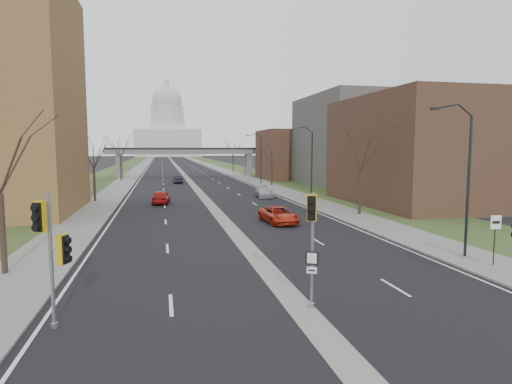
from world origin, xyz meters
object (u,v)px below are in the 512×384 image
object	(u,v)px
car_right_mid	(264,192)
signal_pole_left	(52,242)
signal_pole_median	(312,229)
car_left_far	(178,179)
car_left_near	(161,197)
car_right_near	(279,215)
speed_limit_sign	(495,231)

from	to	relation	value
car_right_mid	signal_pole_left	bearing A→B (deg)	-110.44
signal_pole_median	car_left_far	xyz separation A→B (m)	(-2.81, 63.02, -2.49)
signal_pole_left	car_left_near	size ratio (longest dim) A/B	1.04
car_left_near	car_right_near	world-z (taller)	car_left_near
signal_pole_left	signal_pole_median	world-z (taller)	signal_pole_left
car_right_mid	car_left_near	bearing A→B (deg)	-161.25
signal_pole_left	car_left_far	size ratio (longest dim) A/B	1.10
car_left_far	car_right_mid	size ratio (longest dim) A/B	0.91
signal_pole_left	car_right_near	world-z (taller)	signal_pole_left
signal_pole_left	speed_limit_sign	size ratio (longest dim) A/B	1.79
signal_pole_median	car_left_near	distance (m)	34.87
signal_pole_left	car_right_near	distance (m)	23.39
signal_pole_left	car_left_far	world-z (taller)	signal_pole_left
signal_pole_left	car_left_far	bearing A→B (deg)	107.67
speed_limit_sign	car_right_near	size ratio (longest dim) A/B	0.54
signal_pole_median	signal_pole_left	bearing A→B (deg)	-155.73
signal_pole_left	car_left_far	xyz separation A→B (m)	(6.54, 62.91, -2.42)
speed_limit_sign	car_right_mid	bearing A→B (deg)	105.54
signal_pole_left	signal_pole_median	size ratio (longest dim) A/B	1.04
car_left_near	speed_limit_sign	bearing A→B (deg)	124.76
signal_pole_left	car_right_mid	size ratio (longest dim) A/B	1.01
speed_limit_sign	car_left_far	xyz separation A→B (m)	(-14.39, 59.37, -1.24)
signal_pole_median	speed_limit_sign	size ratio (longest dim) A/B	1.72
speed_limit_sign	car_left_far	world-z (taller)	speed_limit_sign
car_left_far	car_right_mid	xyz separation A→B (m)	(10.07, -25.11, -0.03)
car_right_near	car_right_mid	distance (m)	19.03
car_left_near	car_left_far	distance (m)	28.85
speed_limit_sign	car_right_near	distance (m)	17.30
signal_pole_left	speed_limit_sign	world-z (taller)	signal_pole_left
car_left_near	car_right_mid	distance (m)	13.47
signal_pole_median	car_right_near	xyz separation A→B (m)	(4.01, 19.16, -2.52)
car_right_near	car_right_mid	xyz separation A→B (m)	(3.25, 18.75, -0.00)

